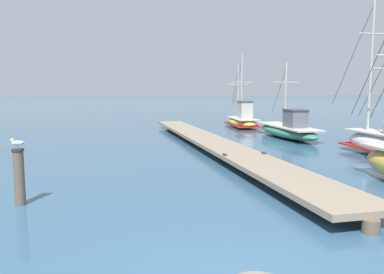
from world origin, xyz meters
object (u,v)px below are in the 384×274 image
Objects in this scene: mooring_piling at (19,176)px; perched_seagull at (18,143)px; fishing_boat_1 at (242,120)px; fishing_boat_2 at (288,130)px.

perched_seagull reaches higher than mooring_piling.
fishing_boat_1 is 22.46m from perched_seagull.
fishing_boat_2 reaches higher than perched_seagull.
perched_seagull is at bearing -131.21° from fishing_boat_1.
fishing_boat_1 is at bearing 48.79° from perched_seagull.
fishing_boat_1 is at bearing 48.77° from mooring_piling.
mooring_piling is 0.84m from perched_seagull.
fishing_boat_1 reaches higher than mooring_piling.
fishing_boat_1 is 16.86× the size of perched_seagull.
fishing_boat_2 is at bearing -94.09° from fishing_boat_1.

